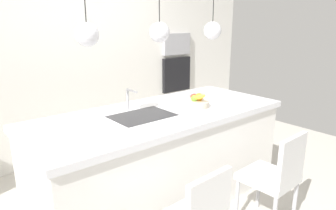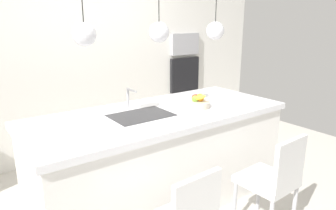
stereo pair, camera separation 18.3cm
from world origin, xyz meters
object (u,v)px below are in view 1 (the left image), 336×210
fruit_bowl (195,102)px  chair_middle (275,175)px  microwave (176,44)px  oven (176,74)px

fruit_bowl → chair_middle: bearing=-83.4°
microwave → oven: 0.50m
chair_middle → oven: bearing=67.0°
fruit_bowl → chair_middle: (0.10, -0.90, -0.49)m
fruit_bowl → microwave: 2.09m
fruit_bowl → microwave: (1.19, 1.66, 0.44)m
oven → chair_middle: size_ratio=0.62×
fruit_bowl → microwave: bearing=54.4°
fruit_bowl → chair_middle: 1.03m
microwave → chair_middle: bearing=-113.0°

